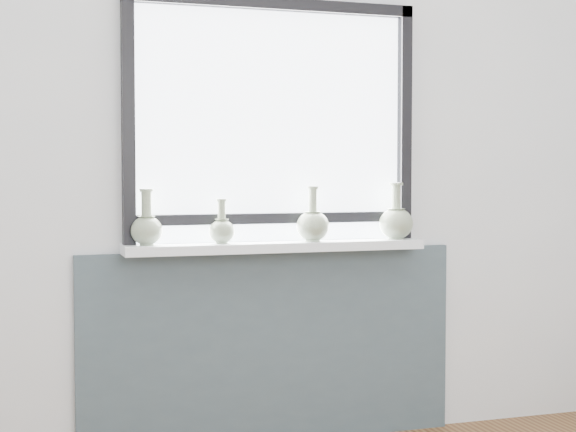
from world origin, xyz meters
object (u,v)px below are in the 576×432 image
object	(u,v)px
windowsill	(277,247)
vase_b	(222,229)
vase_c	(313,224)
vase_d	(396,221)
vase_a	(147,227)

from	to	relation	value
windowsill	vase_b	distance (m)	0.26
vase_b	vase_c	size ratio (longest dim) A/B	0.79
vase_b	vase_c	bearing A→B (deg)	-1.49
vase_b	vase_d	bearing A→B (deg)	-0.18
vase_b	vase_c	distance (m)	0.40
vase_c	windowsill	bearing A→B (deg)	173.57
windowsill	vase_a	size ratio (longest dim) A/B	5.66
windowsill	vase_b	xyz separation A→B (m)	(-0.24, -0.01, 0.08)
windowsill	vase_b	bearing A→B (deg)	-178.25
vase_a	vase_d	distance (m)	1.12
vase_b	vase_c	world-z (taller)	vase_c
vase_c	vase_b	bearing A→B (deg)	178.51
vase_b	vase_d	size ratio (longest dim) A/B	0.74
windowsill	vase_c	distance (m)	0.19
windowsill	vase_a	distance (m)	0.57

